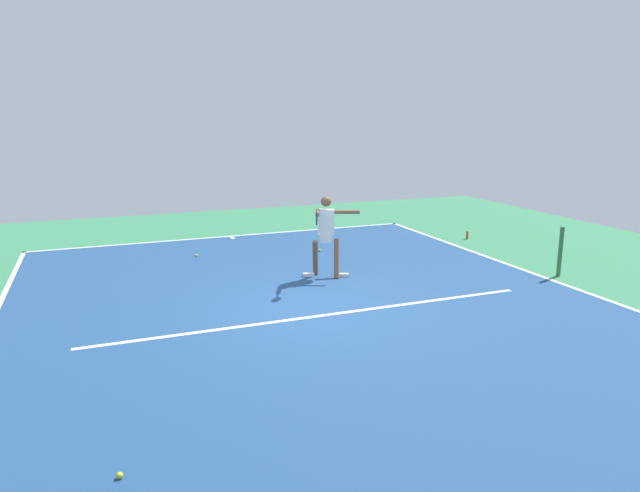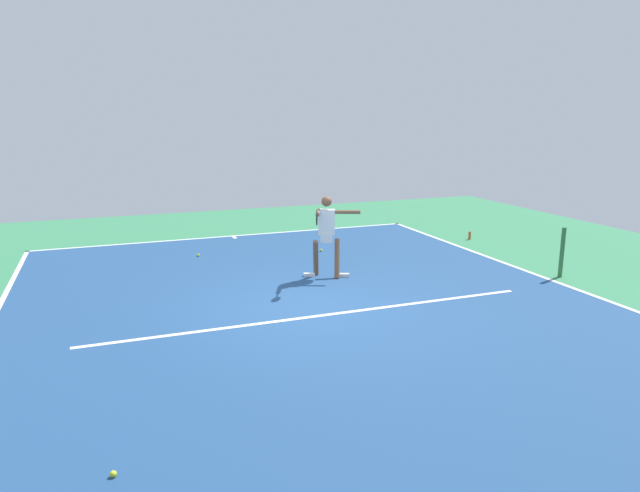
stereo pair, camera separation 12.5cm
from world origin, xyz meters
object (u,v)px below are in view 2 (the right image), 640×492
object	(u,v)px
tennis_player	(327,232)
tennis_ball_centre_court	(198,255)
water_bottle	(470,235)
tennis_ball_by_sideline	(321,250)
tennis_ball_far_corner	(113,474)
net_post	(562,252)

from	to	relation	value
tennis_player	tennis_ball_centre_court	size ratio (longest dim) A/B	26.35
tennis_player	water_bottle	bearing A→B (deg)	-134.92
tennis_ball_centre_court	tennis_player	bearing A→B (deg)	128.95
tennis_ball_by_sideline	tennis_ball_far_corner	xyz separation A→B (m)	(5.13, 7.89, 0.00)
tennis_player	net_post	bearing A→B (deg)	-177.92
tennis_ball_centre_court	water_bottle	xyz separation A→B (m)	(-7.32, 0.70, 0.08)
tennis_ball_by_sideline	water_bottle	xyz separation A→B (m)	(-4.34, 0.13, 0.08)
tennis_ball_far_corner	water_bottle	xyz separation A→B (m)	(-9.47, -7.76, 0.08)
net_post	tennis_ball_by_sideline	world-z (taller)	net_post
tennis_ball_centre_court	tennis_ball_far_corner	size ratio (longest dim) A/B	1.00
tennis_ball_by_sideline	tennis_ball_far_corner	world-z (taller)	same
tennis_ball_by_sideline	tennis_player	bearing A→B (deg)	72.03
tennis_ball_centre_court	water_bottle	size ratio (longest dim) A/B	0.30
tennis_ball_centre_court	tennis_ball_far_corner	bearing A→B (deg)	75.73
tennis_ball_centre_court	tennis_ball_far_corner	world-z (taller)	same
water_bottle	net_post	bearing A→B (deg)	83.81
tennis_player	tennis_ball_by_sideline	world-z (taller)	tennis_player
net_post	water_bottle	world-z (taller)	net_post
net_post	tennis_player	xyz separation A→B (m)	(4.64, -1.74, 0.45)
net_post	tennis_ball_far_corner	size ratio (longest dim) A/B	16.21
tennis_ball_far_corner	tennis_ball_by_sideline	bearing A→B (deg)	-123.03
tennis_ball_far_corner	net_post	bearing A→B (deg)	-156.53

